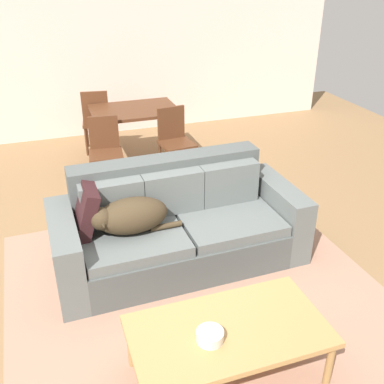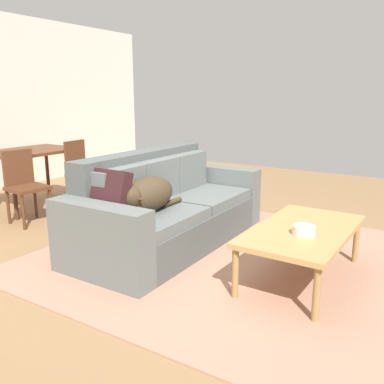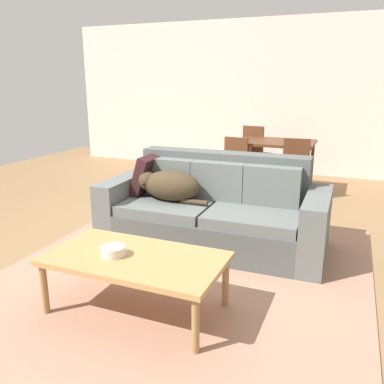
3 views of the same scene
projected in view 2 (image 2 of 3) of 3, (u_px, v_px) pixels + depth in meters
name	position (u px, v px, depth m)	size (l,w,h in m)	color
ground_plane	(176.00, 255.00, 3.86)	(10.00, 10.00, 0.00)	olive
area_rug	(234.00, 257.00, 3.78)	(3.09, 3.35, 0.01)	#A57861
couch	(166.00, 210.00, 4.12)	(2.26, 1.00, 0.92)	#4B504E
dog_on_left_cushion	(146.00, 195.00, 3.62)	(0.77, 0.34, 0.31)	#3F311F
throw_pillow_by_left_arm	(105.00, 196.00, 3.41)	(0.11, 0.44, 0.44)	#32181A
coffee_table	(303.00, 233.00, 3.27)	(1.27, 0.70, 0.44)	tan
bowl_on_coffee_table	(304.00, 230.00, 3.10)	(0.17, 0.17, 0.07)	silver
dining_table	(31.00, 156.00, 5.39)	(1.12, 0.81, 0.77)	#542F1B
dining_chair_near_left	(24.00, 183.00, 4.75)	(0.44, 0.44, 0.85)	#542F1B
dining_chair_near_right	(82.00, 170.00, 5.47)	(0.44, 0.44, 0.88)	#542F1B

